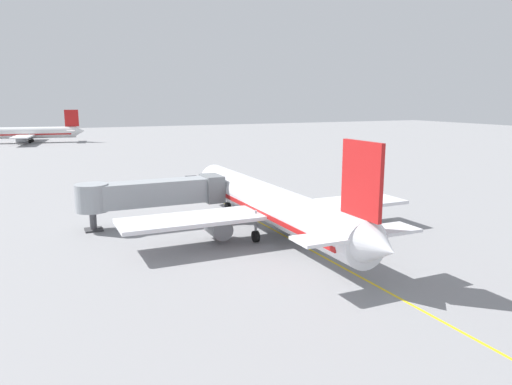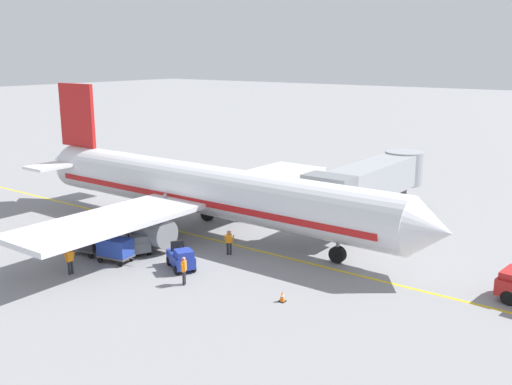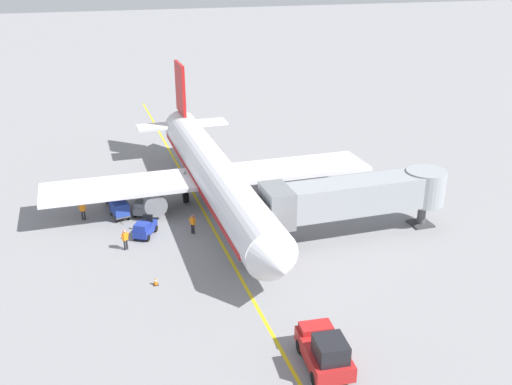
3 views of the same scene
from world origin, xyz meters
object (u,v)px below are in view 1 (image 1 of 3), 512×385
at_px(ground_crew_marshaller, 366,215).
at_px(safety_cone_nose_left, 278,203).
at_px(ground_crew_loader, 274,212).
at_px(baggage_tug_lead, 325,222).
at_px(baggage_tug_trailing, 307,212).
at_px(parked_airliner, 269,204).
at_px(jet_bridge, 152,193).
at_px(ground_crew_wing_walker, 311,206).
at_px(pushback_tractor, 193,186).
at_px(distant_taxiing_airliner, 25,133).
at_px(baggage_cart_second_in_train, 357,223).
at_px(baggage_cart_front, 340,217).

relative_size(ground_crew_marshaller, safety_cone_nose_left, 2.86).
xyz_separation_m(ground_crew_loader, safety_cone_nose_left, (4.15, 7.14, -0.66)).
height_order(baggage_tug_lead, baggage_tug_trailing, same).
xyz_separation_m(parked_airliner, jet_bridge, (-9.71, 9.07, 0.27)).
bearing_deg(safety_cone_nose_left, ground_crew_wing_walker, -76.34).
xyz_separation_m(pushback_tractor, distant_taxiing_airliner, (-23.14, 100.20, 1.93)).
relative_size(baggage_cart_second_in_train, ground_crew_marshaller, 1.76).
distance_m(baggage_cart_second_in_train, ground_crew_wing_walker, 8.95).
bearing_deg(baggage_cart_front, distant_taxiing_airliner, 104.58).
bearing_deg(baggage_cart_second_in_train, distant_taxiing_airliner, 104.36).
xyz_separation_m(baggage_tug_lead, baggage_cart_front, (2.08, 0.24, 0.24)).
bearing_deg(jet_bridge, baggage_cart_second_in_train, -32.92).
bearing_deg(jet_bridge, safety_cone_nose_left, 10.03).
xyz_separation_m(pushback_tractor, ground_crew_wing_walker, (9.22, -17.55, -0.15)).
height_order(baggage_tug_trailing, safety_cone_nose_left, baggage_tug_trailing).
height_order(baggage_cart_front, ground_crew_wing_walker, ground_crew_wing_walker).
distance_m(baggage_tug_trailing, ground_crew_marshaller, 6.73).
xyz_separation_m(parked_airliner, pushback_tractor, (-0.62, 23.66, -2.09)).
bearing_deg(baggage_tug_trailing, safety_cone_nose_left, 87.83).
bearing_deg(baggage_cart_front, ground_crew_wing_walker, 88.96).
bearing_deg(jet_bridge, pushback_tractor, 58.08).
bearing_deg(pushback_tractor, parked_airliner, -88.50).
height_order(ground_crew_wing_walker, safety_cone_nose_left, ground_crew_wing_walker).
bearing_deg(ground_crew_wing_walker, parked_airliner, -144.60).
relative_size(jet_bridge, pushback_tractor, 3.45).
distance_m(safety_cone_nose_left, distant_taxiing_airliner, 116.03).
distance_m(baggage_tug_trailing, baggage_cart_front, 4.60).
xyz_separation_m(ground_crew_wing_walker, safety_cone_nose_left, (-1.44, 5.94, -0.66)).
distance_m(jet_bridge, ground_crew_loader, 13.61).
xyz_separation_m(pushback_tractor, baggage_cart_second_in_train, (9.29, -26.50, -0.15)).
bearing_deg(jet_bridge, baggage_tug_lead, -30.21).
distance_m(jet_bridge, ground_crew_marshaller, 23.51).
relative_size(ground_crew_loader, safety_cone_nose_left, 2.86).
height_order(baggage_tug_lead, distant_taxiing_airliner, distant_taxiing_airliner).
bearing_deg(safety_cone_nose_left, pushback_tractor, 123.82).
height_order(ground_crew_marshaller, safety_cone_nose_left, ground_crew_marshaller).
xyz_separation_m(parked_airliner, baggage_tug_trailing, (6.86, 4.21, -2.47)).
distance_m(parked_airliner, baggage_cart_front, 8.78).
bearing_deg(jet_bridge, distant_taxiing_airliner, 96.98).
bearing_deg(safety_cone_nose_left, jet_bridge, -169.97).
distance_m(baggage_tug_lead, distant_taxiing_airliner, 127.81).
distance_m(baggage_cart_second_in_train, safety_cone_nose_left, 14.98).
relative_size(baggage_tug_lead, baggage_tug_trailing, 1.00).
relative_size(baggage_tug_lead, ground_crew_loader, 1.64).
height_order(pushback_tractor, distant_taxiing_airliner, distant_taxiing_airliner).
xyz_separation_m(ground_crew_wing_walker, ground_crew_loader, (-5.59, -1.20, 0.00)).
bearing_deg(baggage_tug_lead, safety_cone_nose_left, 86.54).
height_order(parked_airliner, baggage_tug_lead, parked_airliner).
height_order(jet_bridge, baggage_cart_second_in_train, jet_bridge).
bearing_deg(baggage_tug_lead, baggage_cart_front, 6.53).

